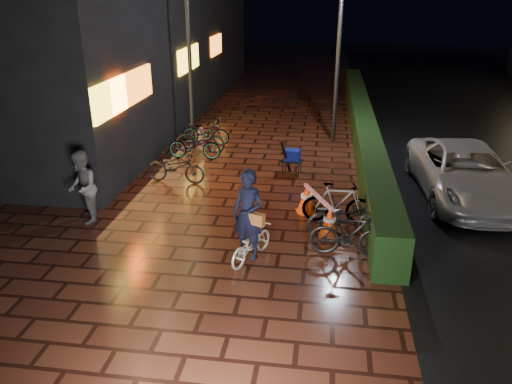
# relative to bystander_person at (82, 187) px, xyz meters

# --- Properties ---
(ground) EXTENTS (80.00, 80.00, 0.00)m
(ground) POSITION_rel_bystander_person_xyz_m (3.61, 0.18, -0.87)
(ground) COLOR #381911
(ground) RESTS_ON ground
(hedge) EXTENTS (0.70, 20.00, 1.00)m
(hedge) POSITION_rel_bystander_person_xyz_m (6.91, 8.18, -0.37)
(hedge) COLOR black
(hedge) RESTS_ON ground
(bystander_person) EXTENTS (0.94, 1.04, 1.74)m
(bystander_person) POSITION_rel_bystander_person_xyz_m (0.00, 0.00, 0.00)
(bystander_person) COLOR #5D5D60
(bystander_person) RESTS_ON ground
(van) EXTENTS (2.51, 5.04, 1.37)m
(van) POSITION_rel_bystander_person_xyz_m (9.24, 2.79, -0.18)
(van) COLOR #9F9FA3
(van) RESTS_ON ground
(storefront_block) EXTENTS (12.09, 22.00, 9.00)m
(storefront_block) POSITION_rel_bystander_person_xyz_m (-5.89, 11.68, 3.63)
(storefront_block) COLOR black
(storefront_block) RESTS_ON ground
(lamp_post_hedge) EXTENTS (0.50, 0.26, 5.33)m
(lamp_post_hedge) POSITION_rel_bystander_person_xyz_m (5.85, 7.63, 2.06)
(lamp_post_hedge) COLOR black
(lamp_post_hedge) RESTS_ON ground
(lamp_post_sf) EXTENTS (0.51, 0.15, 5.36)m
(lamp_post_sf) POSITION_rel_bystander_person_xyz_m (0.82, 6.93, 2.08)
(lamp_post_sf) COLOR black
(lamp_post_sf) RESTS_ON ground
(cyclist) EXTENTS (1.01, 1.46, 1.99)m
(cyclist) POSITION_rel_bystander_person_xyz_m (4.14, -1.28, -0.13)
(cyclist) COLOR white
(cyclist) RESTS_ON ground
(traffic_barrier) EXTENTS (1.10, 1.79, 0.74)m
(traffic_barrier) POSITION_rel_bystander_person_xyz_m (5.46, 0.62, -0.50)
(traffic_barrier) COLOR #E1430B
(traffic_barrier) RESTS_ON ground
(cart_assembly) EXTENTS (0.68, 0.61, 1.10)m
(cart_assembly) POSITION_rel_bystander_person_xyz_m (4.61, 3.88, -0.31)
(cart_assembly) COLOR black
(cart_assembly) RESTS_ON ground
(parked_bikes_storefront) EXTENTS (1.78, 4.51, 1.00)m
(parked_bikes_storefront) POSITION_rel_bystander_person_xyz_m (1.39, 4.94, -0.41)
(parked_bikes_storefront) COLOR black
(parked_bikes_storefront) RESTS_ON ground
(parked_bikes_hedge) EXTENTS (1.90, 2.06, 1.00)m
(parked_bikes_hedge) POSITION_rel_bystander_person_xyz_m (6.06, 0.03, -0.39)
(parked_bikes_hedge) COLOR black
(parked_bikes_hedge) RESTS_ON ground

